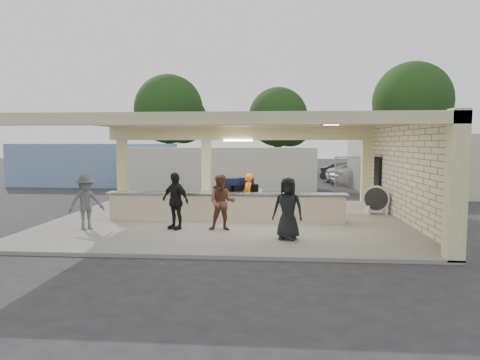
# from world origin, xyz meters

# --- Properties ---
(ground) EXTENTS (120.00, 120.00, 0.00)m
(ground) POSITION_xyz_m (0.00, 0.00, 0.00)
(ground) COLOR #242426
(ground) RESTS_ON ground
(pavilion) EXTENTS (12.01, 10.00, 3.55)m
(pavilion) POSITION_xyz_m (0.21, 0.66, 1.35)
(pavilion) COLOR slate
(pavilion) RESTS_ON ground
(baggage_counter) EXTENTS (8.20, 0.58, 0.98)m
(baggage_counter) POSITION_xyz_m (0.00, -0.50, 0.59)
(baggage_counter) COLOR #C2B191
(baggage_counter) RESTS_ON pavilion
(luggage_cart) EXTENTS (2.76, 2.21, 1.40)m
(luggage_cart) POSITION_xyz_m (0.25, 0.51, 0.85)
(luggage_cart) COLOR silver
(luggage_cart) RESTS_ON pavilion
(drum_fan) EXTENTS (1.01, 0.60, 1.06)m
(drum_fan) POSITION_xyz_m (5.50, 1.45, 0.67)
(drum_fan) COLOR silver
(drum_fan) RESTS_ON pavilion
(baggage_handler) EXTENTS (0.45, 0.64, 1.58)m
(baggage_handler) POSITION_xyz_m (0.70, 0.30, 0.89)
(baggage_handler) COLOR orange
(baggage_handler) RESTS_ON pavilion
(passenger_a) EXTENTS (0.84, 0.39, 1.71)m
(passenger_a) POSITION_xyz_m (0.06, -2.05, 0.96)
(passenger_a) COLOR brown
(passenger_a) RESTS_ON pavilion
(passenger_b) EXTENTS (1.09, 0.85, 1.77)m
(passenger_b) POSITION_xyz_m (-1.42, -1.96, 0.99)
(passenger_b) COLOR black
(passenger_b) RESTS_ON pavilion
(passenger_c) EXTENTS (1.06, 1.03, 1.70)m
(passenger_c) POSITION_xyz_m (-4.13, -2.26, 0.95)
(passenger_c) COLOR #54555A
(passenger_c) RESTS_ON pavilion
(passenger_d) EXTENTS (0.91, 0.56, 1.73)m
(passenger_d) POSITION_xyz_m (2.03, -3.12, 0.96)
(passenger_d) COLOR black
(passenger_d) RESTS_ON pavilion
(car_white_a) EXTENTS (5.78, 4.27, 1.49)m
(car_white_a) POSITION_xyz_m (7.86, 13.77, 0.75)
(car_white_a) COLOR silver
(car_white_a) RESTS_ON ground
(car_white_b) EXTENTS (5.06, 2.65, 1.52)m
(car_white_b) POSITION_xyz_m (12.83, 12.73, 0.76)
(car_white_b) COLOR silver
(car_white_b) RESTS_ON ground
(car_dark) EXTENTS (4.61, 2.51, 1.46)m
(car_dark) POSITION_xyz_m (7.16, 15.32, 0.73)
(car_dark) COLOR black
(car_dark) RESTS_ON ground
(container_white) EXTENTS (11.57, 2.58, 2.50)m
(container_white) POSITION_xyz_m (-1.71, 10.39, 1.25)
(container_white) COLOR #BBBBB7
(container_white) RESTS_ON ground
(container_blue) EXTENTS (10.49, 2.77, 2.71)m
(container_blue) POSITION_xyz_m (-9.93, 11.60, 1.36)
(container_blue) COLOR #6D87AF
(container_blue) RESTS_ON ground
(fence) EXTENTS (12.06, 0.06, 2.03)m
(fence) POSITION_xyz_m (11.00, 9.00, 1.05)
(fence) COLOR gray
(fence) RESTS_ON ground
(tree_left) EXTENTS (6.60, 6.30, 9.00)m
(tree_left) POSITION_xyz_m (-7.68, 24.16, 5.59)
(tree_left) COLOR #382619
(tree_left) RESTS_ON ground
(tree_mid) EXTENTS (6.00, 5.60, 8.00)m
(tree_mid) POSITION_xyz_m (2.32, 26.16, 4.96)
(tree_mid) COLOR #382619
(tree_mid) RESTS_ON ground
(tree_right) EXTENTS (7.20, 7.00, 10.00)m
(tree_right) POSITION_xyz_m (14.32, 25.16, 6.21)
(tree_right) COLOR #382619
(tree_right) RESTS_ON ground
(adjacent_building) EXTENTS (6.00, 8.00, 3.20)m
(adjacent_building) POSITION_xyz_m (9.50, 10.00, 1.60)
(adjacent_building) COLOR beige
(adjacent_building) RESTS_ON ground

